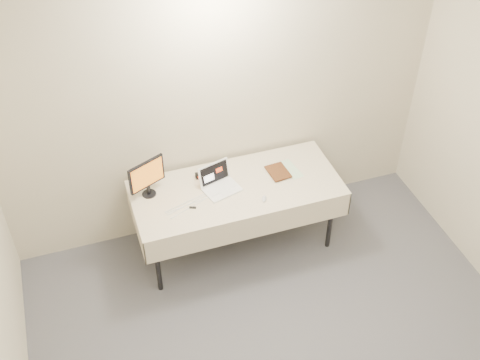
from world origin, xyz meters
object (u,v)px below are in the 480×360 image
object	(u,v)px
monitor	(147,176)
book	(270,166)
table	(237,192)
laptop	(219,183)

from	to	relation	value
monitor	book	xyz separation A→B (m)	(1.09, -0.10, -0.10)
monitor	table	bearing A→B (deg)	-35.98
laptop	book	xyz separation A→B (m)	(0.48, 0.01, 0.06)
monitor	book	bearing A→B (deg)	-29.65
table	book	xyz separation A→B (m)	(0.33, 0.05, 0.18)
book	table	bearing A→B (deg)	-175.52
laptop	monitor	xyz separation A→B (m)	(-0.61, 0.11, 0.16)
laptop	monitor	world-z (taller)	monitor
table	laptop	world-z (taller)	laptop
table	book	bearing A→B (deg)	9.26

